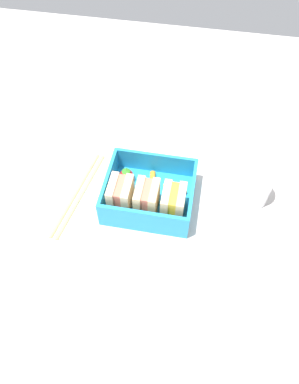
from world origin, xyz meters
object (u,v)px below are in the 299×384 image
Objects in this scene: sandwich_center_left at (147,199)px; drinking_glass at (255,186)px; chopstick_pair at (79,193)px; strawberry_far_left at (126,175)px; folded_napkin at (171,141)px; carrot_stick_far_left at (151,182)px; sandwich_left at (173,203)px; sandwich_center at (121,195)px; carrot_stick_left at (175,189)px.

sandwich_center_left is 19.48cm from drinking_glass.
sandwich_center_left is 13.87cm from chopstick_pair.
chopstick_pair is (13.22, -1.66, -3.84)cm from sandwich_center_left.
drinking_glass is at bearing -177.48° from strawberry_far_left.
strawberry_far_left is at bearing 61.94° from folded_napkin.
carrot_stick_far_left is 18.76cm from drinking_glass.
sandwich_left is 0.83× the size of drinking_glass.
drinking_glass is at bearing -154.23° from sandwich_left.
carrot_stick_far_left is at bearing -86.57° from sandwich_center_left.
sandwich_center_left is 1.22× the size of carrot_stick_far_left.
chopstick_pair is 1.73× the size of folded_napkin.
folded_napkin is at bearing -109.24° from sandwich_center.
folded_napkin is at bearing -132.39° from chopstick_pair.
folded_napkin is at bearing -99.28° from carrot_stick_far_left.
sandwich_center_left is at bearing 0.00° from sandwich_left.
strawberry_far_left is at bearing -154.62° from chopstick_pair.
sandwich_center is 23.83cm from drinking_glass.
chopstick_pair is (8.32, 3.95, -2.29)cm from strawberry_far_left.
sandwich_center is (9.15, 0.00, 0.00)cm from sandwich_left.
sandwich_center is 1.85× the size of strawberry_far_left.
strawberry_far_left is 0.28× the size of folded_napkin.
carrot_stick_far_left is at bearing 3.45° from drinking_glass.
carrot_stick_left is 13.48cm from folded_napkin.
carrot_stick_far_left is 0.24× the size of chopstick_pair.
sandwich_center is at bearing 28.83° from carrot_stick_left.
carrot_stick_left is at bearing -169.57° from chopstick_pair.
drinking_glass reaches higher than carrot_stick_left.
strawberry_far_left is (4.57, -0.10, 0.90)cm from carrot_stick_far_left.
strawberry_far_left is at bearing -48.83° from sandwich_center_left.
sandwich_center_left is at bearing 19.91° from drinking_glass.
sandwich_center_left is at bearing 48.65° from carrot_stick_left.
drinking_glass is at bearing -160.09° from sandwich_center_left.
drinking_glass is at bearing -163.84° from sandwich_center.
carrot_stick_left is at bearing -86.75° from sandwich_left.
sandwich_center is 1.22× the size of carrot_stick_far_left.
sandwich_left is 1.00× the size of sandwich_center_left.
carrot_stick_left is 0.22× the size of chopstick_pair.
sandwich_left and sandwich_center_left have the same top height.
sandwich_left is at bearing 149.39° from strawberry_far_left.
drinking_glass is (-23.21, -1.02, 0.97)cm from strawberry_far_left.
chopstick_pair is at bearing 10.43° from carrot_stick_left.
strawberry_far_left is 9.49cm from chopstick_pair.
drinking_glass is (-13.73, -6.63, -0.58)cm from sandwich_left.
strawberry_far_left is 0.16× the size of chopstick_pair.
sandwich_left reaches higher than carrot_stick_left.
sandwich_left reaches higher than carrot_stick_far_left.
sandwich_left is 9.15cm from sandwich_center.
sandwich_center_left is 1.36× the size of carrot_stick_left.
strawberry_far_left is (9.20, -0.72, 0.92)cm from carrot_stick_left.
carrot_stick_far_left is 12.77cm from folded_napkin.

